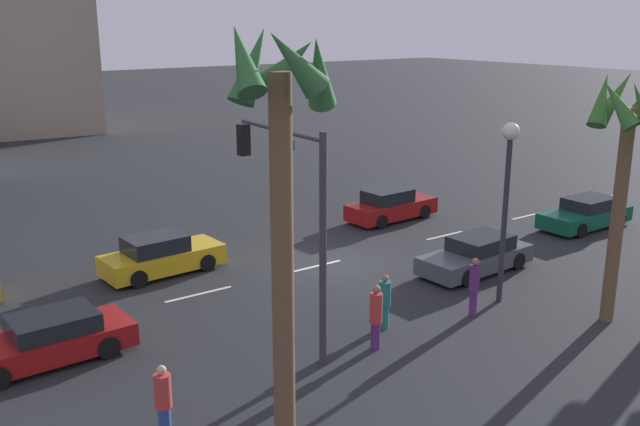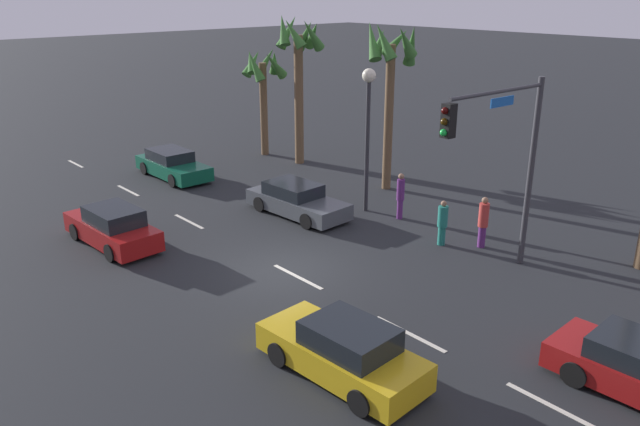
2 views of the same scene
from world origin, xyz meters
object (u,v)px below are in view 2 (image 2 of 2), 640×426
object	(u,v)px
palm_tree_3	(263,74)
palm_tree_0	(299,56)
streetlamp	(368,113)
pedestrian_3	(442,222)
car_0	(343,351)
pedestrian_1	(483,221)
pedestrian_2	(400,195)
palm_tree_1	(391,64)
car_1	(297,200)
traffic_signal	(506,149)
car_3	(113,228)
car_2	(173,165)

from	to	relation	value
palm_tree_3	palm_tree_0	bearing A→B (deg)	7.01
streetlamp	pedestrian_3	distance (m)	5.61
car_0	pedestrian_1	bearing A→B (deg)	104.72
streetlamp	pedestrian_2	xyz separation A→B (m)	(1.63, 0.33, -3.16)
car_0	palm_tree_1	distance (m)	16.18
car_1	traffic_signal	distance (m)	9.66
streetlamp	pedestrian_2	world-z (taller)	streetlamp
car_0	car_3	bearing A→B (deg)	-177.07
car_2	traffic_signal	bearing A→B (deg)	7.33
pedestrian_3	palm_tree_0	xyz separation A→B (m)	(-12.27, 3.49, 4.77)
palm_tree_0	pedestrian_3	bearing A→B (deg)	-15.89
traffic_signal	palm_tree_0	bearing A→B (deg)	164.08
palm_tree_0	palm_tree_1	xyz separation A→B (m)	(6.27, 0.05, 0.11)
pedestrian_1	palm_tree_0	size ratio (longest dim) A/B	0.25
pedestrian_3	palm_tree_3	xyz separation A→B (m)	(-14.99, 3.16, 3.59)
streetlamp	palm_tree_1	bearing A→B (deg)	117.07
car_1	pedestrian_3	world-z (taller)	pedestrian_3
palm_tree_1	pedestrian_1	bearing A→B (deg)	-20.24
streetlamp	palm_tree_0	distance (m)	8.43
car_1	palm_tree_3	size ratio (longest dim) A/B	0.80
pedestrian_3	palm_tree_3	bearing A→B (deg)	168.10
car_2	palm_tree_3	size ratio (longest dim) A/B	0.79
car_1	traffic_signal	world-z (taller)	traffic_signal
car_3	streetlamp	distance (m)	10.87
palm_tree_3	car_2	bearing A→B (deg)	-84.94
car_3	palm_tree_0	size ratio (longest dim) A/B	0.59
car_0	streetlamp	size ratio (longest dim) A/B	0.75
pedestrian_2	pedestrian_1	bearing A→B (deg)	-0.17
traffic_signal	palm_tree_0	xyz separation A→B (m)	(-15.04, 4.29, 1.36)
streetlamp	car_3	bearing A→B (deg)	-110.34
palm_tree_3	car_1	bearing A→B (deg)	-29.57
car_3	streetlamp	xyz separation A→B (m)	(3.58, 9.64, 3.53)
traffic_signal	pedestrian_2	world-z (taller)	traffic_signal
pedestrian_1	pedestrian_2	world-z (taller)	pedestrian_2
car_1	pedestrian_1	bearing A→B (deg)	21.33
palm_tree_0	palm_tree_1	size ratio (longest dim) A/B	1.01
traffic_signal	pedestrian_3	distance (m)	4.46
traffic_signal	car_3	bearing A→B (deg)	-142.74
traffic_signal	palm_tree_1	size ratio (longest dim) A/B	0.83
palm_tree_0	palm_tree_3	size ratio (longest dim) A/B	1.31
car_3	traffic_signal	world-z (taller)	traffic_signal
car_1	pedestrian_1	size ratio (longest dim) A/B	2.47
car_2	pedestrian_3	bearing A→B (deg)	11.78
car_2	car_3	distance (m)	8.78
pedestrian_3	palm_tree_3	world-z (taller)	palm_tree_3
car_1	pedestrian_2	bearing A→B (deg)	41.23
car_3	pedestrian_1	xyz separation A→B (m)	(9.18, 9.97, 0.35)
palm_tree_0	pedestrian_1	bearing A→B (deg)	-10.88
streetlamp	pedestrian_2	size ratio (longest dim) A/B	3.09
car_2	pedestrian_3	world-z (taller)	pedestrian_3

